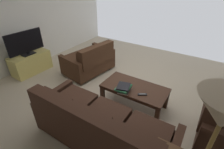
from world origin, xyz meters
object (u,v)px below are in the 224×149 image
(loveseat_near, at_px, (90,60))
(coffee_table, at_px, (134,90))
(floor_lamp, at_px, (219,126))
(tv_stand, at_px, (31,63))
(book_stack, at_px, (123,88))
(flat_tv, at_px, (25,43))
(sofa_main, at_px, (99,128))
(tv_remote, at_px, (142,94))

(loveseat_near, distance_m, coffee_table, 1.64)
(coffee_table, height_order, floor_lamp, floor_lamp)
(tv_stand, height_order, book_stack, book_stack)
(flat_tv, bearing_deg, tv_stand, 28.78)
(loveseat_near, bearing_deg, tv_stand, 31.22)
(sofa_main, relative_size, floor_lamp, 1.26)
(coffee_table, relative_size, tv_remote, 7.62)
(loveseat_near, bearing_deg, sofa_main, 132.75)
(sofa_main, height_order, tv_stand, sofa_main)
(book_stack, bearing_deg, flat_tv, 0.51)
(tv_stand, bearing_deg, tv_remote, -178.03)
(sofa_main, bearing_deg, book_stack, -83.54)
(tv_stand, distance_m, tv_remote, 3.11)
(loveseat_near, height_order, tv_remote, loveseat_near)
(sofa_main, distance_m, tv_remote, 0.98)
(sofa_main, xyz_separation_m, flat_tv, (2.86, -0.84, 0.44))
(sofa_main, height_order, coffee_table, sofa_main)
(tv_stand, bearing_deg, flat_tv, -151.22)
(coffee_table, bearing_deg, floor_lamp, 129.82)
(tv_stand, height_order, tv_remote, tv_stand)
(coffee_table, distance_m, tv_remote, 0.27)
(sofa_main, bearing_deg, loveseat_near, -47.25)
(sofa_main, xyz_separation_m, book_stack, (0.10, -0.86, 0.13))
(sofa_main, distance_m, coffee_table, 1.09)
(floor_lamp, xyz_separation_m, tv_stand, (4.06, -1.16, -1.19))
(flat_tv, distance_m, book_stack, 2.78)
(loveseat_near, bearing_deg, tv_remote, 158.22)
(flat_tv, bearing_deg, tv_remote, -178.03)
(loveseat_near, height_order, book_stack, loveseat_near)
(sofa_main, bearing_deg, flat_tv, -16.34)
(sofa_main, xyz_separation_m, floor_lamp, (-1.20, 0.32, 1.07))
(sofa_main, relative_size, flat_tv, 2.29)
(coffee_table, relative_size, tv_stand, 1.24)
(coffee_table, xyz_separation_m, floor_lamp, (-1.18, 1.41, 1.07))
(sofa_main, relative_size, book_stack, 6.76)
(coffee_table, distance_m, floor_lamp, 2.13)
(loveseat_near, bearing_deg, flat_tv, 31.22)
(loveseat_near, relative_size, tv_stand, 1.37)
(book_stack, distance_m, tv_remote, 0.35)
(flat_tv, height_order, book_stack, flat_tv)
(tv_stand, bearing_deg, floor_lamp, 164.04)
(coffee_table, bearing_deg, flat_tv, 5.01)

